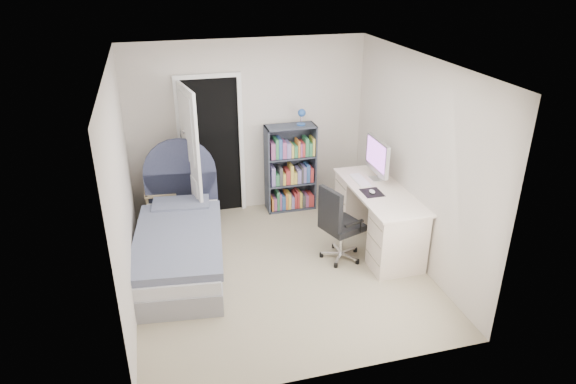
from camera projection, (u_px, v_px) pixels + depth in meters
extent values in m
cube|color=gray|center=(280.00, 271.00, 6.31)|extent=(3.40, 3.60, 0.05)
cube|color=white|center=(278.00, 60.00, 5.23)|extent=(3.40, 3.60, 0.05)
cube|color=beige|center=(248.00, 127.00, 7.37)|extent=(3.40, 0.05, 2.50)
cube|color=beige|center=(334.00, 260.00, 4.17)|extent=(3.40, 0.05, 2.50)
cube|color=beige|center=(119.00, 192.00, 5.36)|extent=(0.05, 3.60, 2.50)
cube|color=beige|center=(418.00, 161.00, 6.17)|extent=(0.05, 3.60, 2.50)
cube|color=black|center=(211.00, 148.00, 7.32)|extent=(0.80, 0.01, 2.00)
cube|color=white|center=(181.00, 151.00, 7.19)|extent=(0.06, 0.06, 2.00)
cube|color=white|center=(241.00, 146.00, 7.39)|extent=(0.06, 0.06, 2.00)
cube|color=white|center=(207.00, 76.00, 6.86)|extent=(0.92, 0.06, 0.06)
cube|color=white|center=(191.00, 160.00, 6.87)|extent=(0.18, 0.79, 2.00)
cube|color=gray|center=(181.00, 258.00, 6.27)|extent=(1.21, 2.15, 0.27)
cube|color=silver|center=(179.00, 244.00, 6.18)|extent=(1.19, 2.11, 0.16)
cube|color=slate|center=(178.00, 239.00, 6.04)|extent=(1.21, 1.85, 0.10)
cube|color=slate|center=(181.00, 206.00, 6.78)|extent=(0.78, 0.49, 0.12)
cube|color=#393D58|center=(183.00, 200.00, 7.11)|extent=(0.98, 0.18, 0.82)
cylinder|color=#393D58|center=(180.00, 173.00, 6.94)|extent=(0.98, 0.18, 0.98)
cylinder|color=tan|center=(149.00, 214.00, 7.06)|extent=(0.04, 0.04, 0.53)
cylinder|color=tan|center=(148.00, 202.00, 7.38)|extent=(0.04, 0.04, 0.53)
cylinder|color=tan|center=(176.00, 210.00, 7.14)|extent=(0.04, 0.04, 0.53)
cylinder|color=tan|center=(174.00, 199.00, 7.46)|extent=(0.04, 0.04, 0.53)
cube|color=tan|center=(160.00, 190.00, 7.16)|extent=(0.42, 0.42, 0.03)
cube|color=tan|center=(162.00, 211.00, 7.30)|extent=(0.38, 0.38, 0.02)
cube|color=#B24C33|center=(156.00, 189.00, 7.13)|extent=(0.17, 0.23, 0.03)
cube|color=#3F598C|center=(155.00, 187.00, 7.12)|extent=(0.16, 0.22, 0.03)
cube|color=#D8CC7F|center=(155.00, 185.00, 7.11)|extent=(0.15, 0.21, 0.03)
cylinder|color=silver|center=(189.00, 221.00, 7.42)|extent=(0.20, 0.20, 0.02)
cylinder|color=silver|center=(185.00, 176.00, 7.12)|extent=(0.02, 0.02, 1.39)
sphere|color=silver|center=(185.00, 131.00, 6.82)|extent=(0.08, 0.08, 0.08)
cube|color=#353B49|center=(267.00, 170.00, 7.47)|extent=(0.02, 0.31, 1.30)
cube|color=#353B49|center=(313.00, 166.00, 7.63)|extent=(0.02, 0.31, 1.30)
cube|color=#353B49|center=(290.00, 126.00, 7.28)|extent=(0.73, 0.31, 0.02)
cube|color=#353B49|center=(290.00, 207.00, 7.82)|extent=(0.73, 0.31, 0.02)
cube|color=#353B49|center=(288.00, 164.00, 7.68)|extent=(0.73, 0.01, 1.30)
cube|color=#353B49|center=(290.00, 183.00, 7.65)|extent=(0.69, 0.29, 0.02)
cube|color=#353B49|center=(290.00, 157.00, 7.47)|extent=(0.69, 0.29, 0.02)
cylinder|color=#224C95|center=(301.00, 124.00, 7.31)|extent=(0.12, 0.12, 0.02)
cylinder|color=silver|center=(301.00, 119.00, 7.27)|extent=(0.02, 0.02, 0.17)
sphere|color=#224C95|center=(302.00, 113.00, 7.21)|extent=(0.11, 0.11, 0.11)
cube|color=orange|center=(271.00, 203.00, 7.68)|extent=(0.03, 0.22, 0.20)
cube|color=#994C7F|center=(274.00, 202.00, 7.69)|extent=(0.04, 0.22, 0.19)
cube|color=#337F4C|center=(277.00, 199.00, 7.68)|extent=(0.03, 0.22, 0.29)
cube|color=#994C7F|center=(279.00, 200.00, 7.70)|extent=(0.03, 0.22, 0.25)
cube|color=#335999|center=(282.00, 201.00, 7.72)|extent=(0.05, 0.22, 0.21)
cube|color=orange|center=(285.00, 199.00, 7.72)|extent=(0.03, 0.22, 0.25)
cube|color=#D8BF4C|center=(288.00, 199.00, 7.73)|extent=(0.04, 0.22, 0.24)
cube|color=#7F72B2|center=(291.00, 201.00, 7.76)|extent=(0.05, 0.22, 0.19)
cube|color=#B23333|center=(294.00, 199.00, 7.76)|extent=(0.03, 0.22, 0.23)
cube|color=#B23333|center=(297.00, 198.00, 7.76)|extent=(0.03, 0.22, 0.26)
cube|color=#D8BF4C|center=(299.00, 198.00, 7.77)|extent=(0.03, 0.22, 0.24)
cube|color=#3F3F3F|center=(302.00, 199.00, 7.80)|extent=(0.05, 0.22, 0.19)
cube|color=#994C7F|center=(305.00, 199.00, 7.81)|extent=(0.04, 0.22, 0.18)
cube|color=#B23333|center=(308.00, 198.00, 7.81)|extent=(0.03, 0.22, 0.20)
cube|color=#B23333|center=(311.00, 198.00, 7.83)|extent=(0.04, 0.22, 0.18)
cube|color=#7F72B2|center=(272.00, 175.00, 7.50)|extent=(0.06, 0.22, 0.28)
cube|color=#337F4C|center=(276.00, 178.00, 7.53)|extent=(0.05, 0.22, 0.17)
cube|color=#3F3F3F|center=(280.00, 175.00, 7.53)|extent=(0.04, 0.22, 0.27)
cube|color=#D8BF4C|center=(283.00, 177.00, 7.56)|extent=(0.04, 0.22, 0.17)
cube|color=#B23333|center=(287.00, 176.00, 7.56)|extent=(0.06, 0.22, 0.22)
cube|color=#D8BF4C|center=(290.00, 173.00, 7.56)|extent=(0.05, 0.22, 0.28)
cube|color=#D8BF4C|center=(294.00, 176.00, 7.60)|extent=(0.05, 0.22, 0.17)
cube|color=#7F72B2|center=(298.00, 175.00, 7.60)|extent=(0.06, 0.22, 0.21)
cube|color=#3F3F3F|center=(301.00, 173.00, 7.61)|extent=(0.03, 0.22, 0.24)
cube|color=#7F72B2|center=(303.00, 173.00, 7.62)|extent=(0.04, 0.22, 0.24)
cube|color=#335999|center=(307.00, 172.00, 7.62)|extent=(0.05, 0.22, 0.27)
cube|color=#B23333|center=(310.00, 173.00, 7.65)|extent=(0.05, 0.22, 0.22)
cube|color=#994C7F|center=(272.00, 150.00, 7.33)|extent=(0.06, 0.22, 0.24)
cube|color=#337F4C|center=(276.00, 148.00, 7.33)|extent=(0.04, 0.22, 0.29)
cube|color=#335999|center=(279.00, 147.00, 7.34)|extent=(0.05, 0.22, 0.29)
cube|color=#994C7F|center=(283.00, 149.00, 7.37)|extent=(0.06, 0.22, 0.24)
cube|color=#7F72B2|center=(287.00, 149.00, 7.39)|extent=(0.06, 0.22, 0.22)
cube|color=#D8BF4C|center=(291.00, 150.00, 7.41)|extent=(0.04, 0.22, 0.18)
cube|color=#337F4C|center=(294.00, 150.00, 7.42)|extent=(0.05, 0.22, 0.17)
cube|color=orange|center=(297.00, 147.00, 7.42)|extent=(0.03, 0.22, 0.24)
cube|color=#994C7F|center=(300.00, 148.00, 7.44)|extent=(0.03, 0.22, 0.20)
cube|color=#B23333|center=(302.00, 148.00, 7.44)|extent=(0.04, 0.22, 0.20)
cube|color=#337F4C|center=(305.00, 146.00, 7.44)|extent=(0.05, 0.22, 0.26)
cube|color=#337F4C|center=(309.00, 148.00, 7.47)|extent=(0.05, 0.22, 0.19)
cube|color=#D8BF4C|center=(312.00, 145.00, 7.47)|extent=(0.03, 0.22, 0.26)
cube|color=beige|center=(380.00, 191.00, 6.49)|extent=(0.66, 1.65, 0.03)
cube|color=beige|center=(397.00, 241.00, 6.15)|extent=(0.61, 0.44, 0.77)
cube|color=beige|center=(360.00, 200.00, 7.17)|extent=(0.61, 0.44, 0.77)
cube|color=silver|center=(377.00, 178.00, 6.80)|extent=(0.18, 0.18, 0.01)
cube|color=silver|center=(380.00, 169.00, 6.75)|extent=(0.03, 0.07, 0.24)
cube|color=silver|center=(378.00, 156.00, 6.66)|extent=(0.05, 0.62, 0.44)
cube|color=#BB5ADB|center=(376.00, 154.00, 6.64)|extent=(0.00, 0.55, 0.35)
cube|color=white|center=(360.00, 180.00, 6.74)|extent=(0.14, 0.44, 0.02)
cube|color=black|center=(372.00, 193.00, 6.41)|extent=(0.24, 0.29, 0.00)
ellipsoid|color=white|center=(372.00, 191.00, 6.40)|extent=(0.07, 0.11, 0.03)
cube|color=silver|center=(348.00, 251.00, 6.58)|extent=(0.25, 0.12, 0.02)
cylinder|color=black|center=(355.00, 250.00, 6.65)|extent=(0.06, 0.06, 0.05)
cube|color=silver|center=(337.00, 249.00, 6.62)|extent=(0.04, 0.25, 0.02)
cylinder|color=black|center=(334.00, 246.00, 6.74)|extent=(0.06, 0.06, 0.05)
cube|color=silver|center=(331.00, 253.00, 6.52)|extent=(0.25, 0.11, 0.02)
cylinder|color=black|center=(321.00, 255.00, 6.54)|extent=(0.06, 0.06, 0.05)
cube|color=silver|center=(338.00, 258.00, 6.41)|extent=(0.17, 0.23, 0.02)
cylinder|color=black|center=(336.00, 265.00, 6.32)|extent=(0.06, 0.06, 0.05)
cube|color=silver|center=(349.00, 257.00, 6.45)|extent=(0.18, 0.22, 0.02)
cylinder|color=black|center=(357.00, 262.00, 6.39)|extent=(0.06, 0.06, 0.05)
cylinder|color=silver|center=(341.00, 240.00, 6.44)|extent=(0.06, 0.06, 0.38)
cube|color=black|center=(342.00, 226.00, 6.35)|extent=(0.56, 0.56, 0.08)
cube|color=black|center=(330.00, 209.00, 6.12)|extent=(0.19, 0.40, 0.50)
cube|color=black|center=(354.00, 223.00, 6.10)|extent=(0.27, 0.12, 0.03)
cube|color=black|center=(329.00, 209.00, 6.46)|extent=(0.27, 0.12, 0.03)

